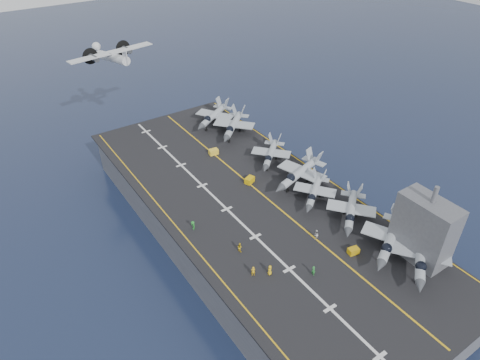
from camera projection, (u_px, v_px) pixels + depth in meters
ground at (250, 236)px, 96.06m from camera, size 500.00×500.00×0.00m
hull at (250, 219)px, 93.19m from camera, size 36.00×90.00×10.00m
flight_deck at (251, 200)px, 90.22m from camera, size 38.00×92.00×0.40m
foul_line at (262, 194)px, 91.47m from camera, size 0.35×90.00×0.02m
landing_centerline at (227, 209)px, 87.33m from camera, size 0.50×90.00×0.02m
deck_edge_port at (179, 229)px, 82.26m from camera, size 0.25×90.00×0.02m
deck_edge_stbd at (316, 172)px, 98.61m from camera, size 0.25×90.00×0.02m
island_superstructure at (426, 223)px, 72.36m from camera, size 5.00×10.00×15.00m
fighter_jet_0 at (420, 254)px, 73.00m from camera, size 18.46×17.38×5.34m
fighter_jet_1 at (391, 238)px, 76.23m from camera, size 18.84×16.46×5.49m
fighter_jet_2 at (351, 210)px, 83.23m from camera, size 17.06×16.36×4.95m
fighter_jet_3 at (314, 191)px, 88.66m from camera, size 15.72×14.81×4.55m
fighter_jet_4 at (300, 172)px, 93.45m from camera, size 18.50×14.91×5.59m
fighter_jet_5 at (271, 153)px, 100.75m from camera, size 16.42×16.05×4.79m
fighter_jet_7 at (233, 125)px, 111.81m from camera, size 18.96×18.61×5.54m
fighter_jet_8 at (213, 115)px, 116.53m from camera, size 18.68×16.95×5.40m
tow_cart_a at (353, 251)px, 76.63m from camera, size 2.13×1.61×1.16m
tow_cart_b at (250, 180)px, 94.71m from camera, size 2.56×2.14×1.31m
tow_cart_c at (213, 152)px, 104.61m from camera, size 2.39×1.72×1.34m
crew_0 at (270, 270)px, 72.28m from camera, size 1.39×1.15×1.98m
crew_1 at (253, 271)px, 72.02m from camera, size 1.45×1.20×2.07m
crew_2 at (240, 247)px, 76.89m from camera, size 0.97×1.26×1.89m
crew_3 at (193, 225)px, 81.76m from camera, size 0.84×1.20×1.90m
crew_6 at (313, 271)px, 72.20m from camera, size 0.86×1.23×1.97m
crew_7 at (316, 235)px, 79.50m from camera, size 1.36×1.02×2.06m
transport_plane at (112, 58)px, 111.04m from camera, size 25.25×19.07×5.47m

